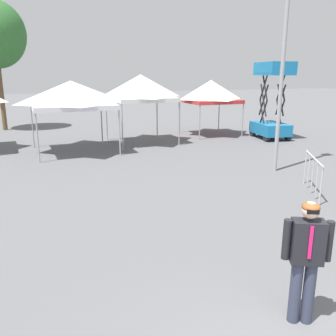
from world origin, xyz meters
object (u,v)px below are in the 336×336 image
canopy_tent_right_of_center (71,95)px  scissor_lift (271,116)px  canopy_tent_far_right (141,88)px  crowd_barrier_mid_lot (313,168)px  canopy_tent_behind_left (211,92)px  person_foreground (306,254)px  light_pole_near_lift (287,7)px

canopy_tent_right_of_center → scissor_lift: 10.40m
canopy_tent_far_right → crowd_barrier_mid_lot: bearing=-78.2°
canopy_tent_behind_left → canopy_tent_right_of_center: bearing=-167.1°
scissor_lift → crowd_barrier_mid_lot: scissor_lift is taller
crowd_barrier_mid_lot → scissor_lift: bearing=59.3°
scissor_lift → canopy_tent_behind_left: bearing=134.5°
canopy_tent_behind_left → scissor_lift: 3.60m
canopy_tent_right_of_center → canopy_tent_behind_left: 8.13m
canopy_tent_right_of_center → canopy_tent_behind_left: (7.93, 1.82, -0.08)m
canopy_tent_behind_left → crowd_barrier_mid_lot: 10.94m
person_foreground → crowd_barrier_mid_lot: bearing=44.9°
canopy_tent_far_right → scissor_lift: 7.15m
person_foreground → light_pole_near_lift: light_pole_near_lift is taller
canopy_tent_right_of_center → light_pole_near_lift: bearing=-45.3°
scissor_lift → crowd_barrier_mid_lot: 9.45m
canopy_tent_right_of_center → canopy_tent_behind_left: size_ratio=1.14×
light_pole_near_lift → crowd_barrier_mid_lot: 5.39m
scissor_lift → crowd_barrier_mid_lot: bearing=-120.7°
canopy_tent_behind_left → person_foreground: canopy_tent_behind_left is taller
light_pole_near_lift → crowd_barrier_mid_lot: (-0.68, -2.48, -4.74)m
canopy_tent_far_right → scissor_lift: scissor_lift is taller
light_pole_near_lift → crowd_barrier_mid_lot: light_pole_near_lift is taller
person_foreground → crowd_barrier_mid_lot: 6.09m
canopy_tent_far_right → light_pole_near_lift: 8.08m
canopy_tent_behind_left → person_foreground: (-6.77, -14.82, -1.41)m
canopy_tent_right_of_center → canopy_tent_behind_left: canopy_tent_right_of_center is taller
canopy_tent_behind_left → light_pole_near_lift: (-1.78, -8.04, 3.05)m
canopy_tent_right_of_center → canopy_tent_behind_left: bearing=12.9°
canopy_tent_right_of_center → person_foreground: 13.14m
canopy_tent_far_right → light_pole_near_lift: (2.67, -7.10, 2.76)m
light_pole_near_lift → crowd_barrier_mid_lot: size_ratio=5.42×
scissor_lift → light_pole_near_lift: 8.20m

